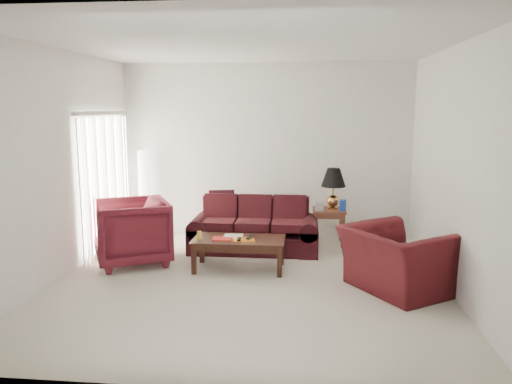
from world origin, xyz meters
The scene contains 19 objects.
floor centered at (0.00, 0.00, 0.00)m, with size 5.00×5.00×0.00m, color #BFB7A3.
blinds centered at (-2.42, 1.30, 1.08)m, with size 0.10×2.00×2.16m, color silver.
sofa centered at (-0.09, 1.45, 0.41)m, with size 2.01×0.87×0.82m, color black, non-canonical shape.
throw_pillow centered at (-0.68, 1.92, 0.68)m, with size 0.42×0.12×0.42m, color black.
end_table centered at (1.10, 2.00, 0.29)m, with size 0.54×0.54×0.59m, color #492319, non-canonical shape.
table_lamp centered at (1.16, 2.04, 0.92)m, with size 0.40×0.40×0.67m, color #B17237, non-canonical shape.
clock centered at (0.93, 1.82, 0.65)m, with size 0.13×0.05×0.13m, color silver.
blue_canister centered at (1.31, 1.89, 0.68)m, with size 0.11×0.11×0.18m, color navy.
picture_frame centered at (0.99, 2.23, 0.68)m, with size 0.14×0.02×0.18m, color silver.
floor_lamp centered at (-2.09, 2.20, 0.77)m, with size 0.25×0.25×1.53m, color white, non-canonical shape.
armchair_left centered at (-1.79, 0.64, 0.47)m, with size 1.01×1.03×0.94m, color #481019.
armchair_right centered at (1.85, -0.09, 0.39)m, with size 1.20×1.05×0.78m, color #400E12.
coffee_table centered at (-0.21, 0.52, 0.22)m, with size 1.27×0.64×0.45m, color black, non-canonical shape.
magazine_red centered at (-0.43, 0.46, 0.45)m, with size 0.26×0.19×0.01m, color red.
magazine_white centered at (-0.30, 0.63, 0.45)m, with size 0.26×0.20×0.01m, color white.
magazine_orange centered at (-0.13, 0.44, 0.45)m, with size 0.29×0.22×0.02m, color orange.
remote_a centered at (-0.19, 0.39, 0.47)m, with size 0.05×0.16×0.02m, color black.
remote_b centered at (-0.04, 0.49, 0.47)m, with size 0.06×0.19×0.02m, color black.
yellow_glass centered at (-0.74, 0.43, 0.50)m, with size 0.07×0.07×0.11m, color gold.
Camera 1 is at (0.71, -6.15, 2.25)m, focal length 35.00 mm.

